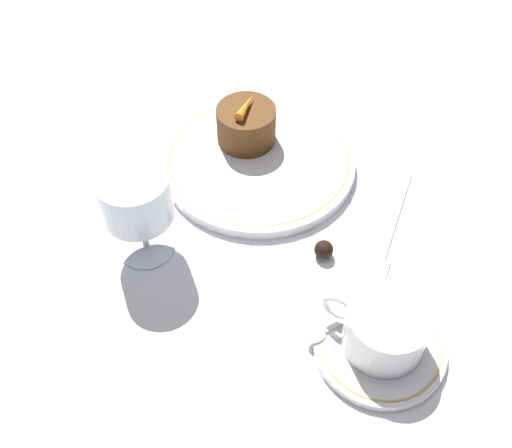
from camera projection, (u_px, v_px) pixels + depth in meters
ground_plane at (246, 181)px, 0.75m from camera, size 3.00×3.00×0.00m
dinner_plate at (257, 160)px, 0.77m from camera, size 0.25×0.25×0.01m
saucer at (379, 346)px, 0.60m from camera, size 0.13×0.13×0.01m
coffee_cup at (385, 328)px, 0.58m from camera, size 0.11×0.08×0.05m
spoon at (341, 322)px, 0.61m from camera, size 0.07×0.10×0.00m
wine_glass at (136, 201)px, 0.63m from camera, size 0.08×0.08×0.11m
fork at (387, 242)px, 0.69m from camera, size 0.04×0.19×0.01m
dessert_cake at (246, 125)px, 0.77m from camera, size 0.08×0.08×0.05m
carrot_garnish at (246, 106)px, 0.74m from camera, size 0.02×0.05×0.01m
chocolate_truffle at (324, 250)px, 0.67m from camera, size 0.02×0.02×0.02m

